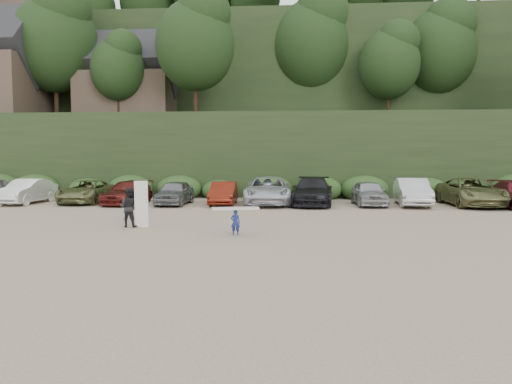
{
  "coord_description": "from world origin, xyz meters",
  "views": [
    {
      "loc": [
        2.68,
        -19.56,
        3.0
      ],
      "look_at": [
        0.89,
        3.0,
        1.3
      ],
      "focal_mm": 35.0,
      "sensor_mm": 36.0,
      "label": 1
    }
  ],
  "objects": [
    {
      "name": "parked_cars",
      "position": [
        3.0,
        10.14,
        0.77
      ],
      "size": [
        39.49,
        6.27,
        1.65
      ],
      "color": "#ADAEB2",
      "rests_on": "ground"
    },
    {
      "name": "adult_surfer",
      "position": [
        -4.14,
        0.45,
        0.83
      ],
      "size": [
        1.28,
        0.72,
        1.94
      ],
      "color": "black",
      "rests_on": "ground"
    },
    {
      "name": "hillside_backdrop",
      "position": [
        -0.26,
        35.93,
        11.22
      ],
      "size": [
        90.0,
        41.5,
        28.0
      ],
      "color": "black",
      "rests_on": "ground"
    },
    {
      "name": "ground",
      "position": [
        0.0,
        0.0,
        0.0
      ],
      "size": [
        120.0,
        120.0,
        0.0
      ],
      "primitive_type": "plane",
      "color": "tan",
      "rests_on": "ground"
    },
    {
      "name": "child_surfer",
      "position": [
        0.46,
        -1.28,
        0.71
      ],
      "size": [
        1.81,
        0.88,
        1.04
      ],
      "color": "navy",
      "rests_on": "ground"
    }
  ]
}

